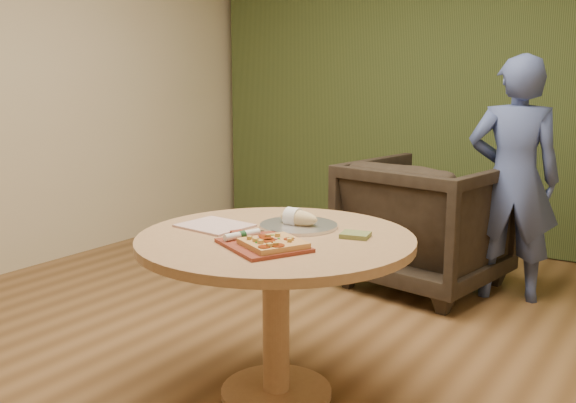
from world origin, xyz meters
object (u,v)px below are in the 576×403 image
Objects in this scene: pizza_paddle at (262,245)px; bread_roll at (297,218)px; pedestal_table at (276,267)px; serving_tray at (299,226)px; person_standing at (513,180)px; armchair at (426,217)px; cutlery_roll at (242,235)px; flatbread_pizza at (273,243)px.

pizza_paddle is 0.37m from bread_roll.
pedestal_table is 0.23m from serving_tray.
person_standing reaches higher than bread_roll.
pizza_paddle is 2.14m from person_standing.
pizza_paddle is 0.49× the size of armchair.
pedestal_table is 6.26× the size of bread_roll.
bread_roll reaches higher than cutlery_roll.
pedestal_table is 3.40× the size of serving_tray.
flatbread_pizza reaches higher than pedestal_table.
pedestal_table is 0.77× the size of person_standing.
flatbread_pizza is at bearing -71.22° from bread_roll.
flatbread_pizza reaches higher than serving_tray.
person_standing is at bearing 73.25° from bread_roll.
serving_tray reaches higher than pizza_paddle.
armchair is (-0.02, 1.65, -0.31)m from bread_roll.
flatbread_pizza is 1.53× the size of bread_roll.
serving_tray is at bearing 125.57° from pizza_paddle.
pedestal_table is 1.84m from armchair.
armchair reaches higher than serving_tray.
person_standing is (0.51, 1.73, 0.02)m from serving_tray.
armchair reaches higher than pizza_paddle.
armchair is 0.62m from person_standing.
pizza_paddle is 0.37m from serving_tray.
cutlery_roll is 0.20× the size of armchair.
armchair is (-0.08, 2.01, -0.27)m from pizza_paddle.
cutlery_roll is at bearing 58.24° from person_standing.
pizza_paddle is 0.30× the size of person_standing.
bread_roll is 0.20× the size of armchair.
bread_roll is at bearing 99.64° from armchair.
armchair is 0.62× the size of person_standing.
person_standing is (0.46, 2.09, 0.02)m from pizza_paddle.
person_standing is at bearing 79.45° from flatbread_pizza.
person_standing reaches higher than flatbread_pizza.
cutlery_roll is at bearing 170.21° from flatbread_pizza.
flatbread_pizza is 1.51× the size of cutlery_roll.
pedestal_table is at bearing 89.50° from cutlery_roll.
cutlery_roll is 2.16m from person_standing.
bread_roll reaches higher than flatbread_pizza.
bread_roll is at bearing 92.13° from pedestal_table.
flatbread_pizza is at bearing 103.15° from armchair.
armchair is at bearing 90.72° from pedestal_table.
pizza_paddle is at bearing -81.29° from serving_tray.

